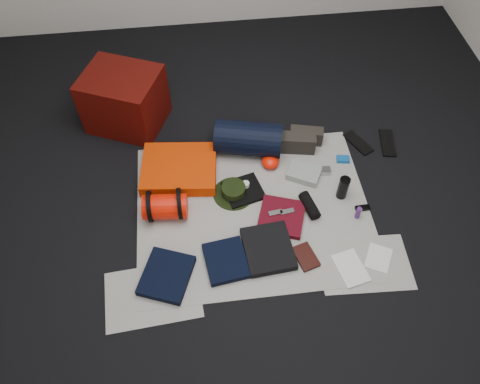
{
  "coord_description": "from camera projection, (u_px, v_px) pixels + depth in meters",
  "views": [
    {
      "loc": [
        -0.31,
        -1.8,
        2.69
      ],
      "look_at": [
        -0.08,
        0.09,
        0.1
      ],
      "focal_mm": 35.0,
      "sensor_mm": 36.0,
      "label": 1
    }
  ],
  "objects": [
    {
      "name": "water_bottle",
      "position": [
        343.0,
        188.0,
        3.24
      ],
      "size": [
        0.09,
        0.09,
        0.19
      ],
      "primitive_type": "cylinder",
      "rotation": [
        0.0,
        0.0,
        0.17
      ],
      "color": "black",
      "rests_on": "newspaper_mat"
    },
    {
      "name": "first_aid_pouch",
      "position": [
        304.0,
        173.0,
        3.4
      ],
      "size": [
        0.28,
        0.26,
        0.06
      ],
      "primitive_type": "cube",
      "rotation": [
        0.0,
        0.0,
        -0.5
      ],
      "color": "gray",
      "rests_on": "newspaper_mat"
    },
    {
      "name": "trousers_charcoal",
      "position": [
        268.0,
        249.0,
        3.03
      ],
      "size": [
        0.33,
        0.37,
        0.05
      ],
      "primitive_type": "cube",
      "rotation": [
        0.0,
        0.0,
        0.08
      ],
      "color": "black",
      "rests_on": "newspaper_mat"
    },
    {
      "name": "map_booklet",
      "position": [
        351.0,
        268.0,
        2.97
      ],
      "size": [
        0.21,
        0.27,
        0.01
      ],
      "primitive_type": "cube",
      "rotation": [
        0.0,
        0.0,
        0.22
      ],
      "color": "silver",
      "rests_on": "newspaper_mat"
    },
    {
      "name": "energy_bar_a",
      "position": [
        275.0,
        213.0,
        3.17
      ],
      "size": [
        0.1,
        0.05,
        0.01
      ],
      "primitive_type": "cube",
      "rotation": [
        0.0,
        0.0,
        0.14
      ],
      "color": "#A2A2A6",
      "rests_on": "red_shirt"
    },
    {
      "name": "paperback_book",
      "position": [
        306.0,
        257.0,
        3.01
      ],
      "size": [
        0.17,
        0.21,
        0.03
      ],
      "primitive_type": "cube",
      "rotation": [
        0.0,
        0.0,
        0.29
      ],
      "color": "black",
      "rests_on": "newspaper_mat"
    },
    {
      "name": "red_cabinet",
      "position": [
        124.0,
        100.0,
        3.58
      ],
      "size": [
        0.68,
        0.63,
        0.45
      ],
      "primitive_type": "cube",
      "rotation": [
        0.0,
        0.0,
        -0.41
      ],
      "color": "#4B0905",
      "rests_on": "floor"
    },
    {
      "name": "speaker",
      "position": [
        310.0,
        206.0,
        3.21
      ],
      "size": [
        0.12,
        0.21,
        0.08
      ],
      "primitive_type": "cylinder",
      "rotation": [
        1.57,
        0.0,
        0.24
      ],
      "color": "black",
      "rests_on": "newspaper_mat"
    },
    {
      "name": "hiking_boot_right",
      "position": [
        306.0,
        136.0,
        3.57
      ],
      "size": [
        0.26,
        0.15,
        0.12
      ],
      "primitive_type": "cube",
      "rotation": [
        0.0,
        0.0,
        -0.23
      ],
      "color": "#2C2823",
      "rests_on": "newspaper_mat"
    },
    {
      "name": "tape_roll",
      "position": [
        246.0,
        184.0,
        3.32
      ],
      "size": [
        0.05,
        0.05,
        0.04
      ],
      "primitive_type": "cylinder",
      "color": "silver",
      "rests_on": "black_tshirt"
    },
    {
      "name": "map_printout",
      "position": [
        379.0,
        258.0,
        3.01
      ],
      "size": [
        0.22,
        0.24,
        0.01
      ],
      "primitive_type": "cube",
      "rotation": [
        0.0,
        0.0,
        -0.5
      ],
      "color": "silver",
      "rests_on": "newspaper_mat"
    },
    {
      "name": "newspaper_sheet_front_left",
      "position": [
        153.0,
        295.0,
        2.87
      ],
      "size": [
        0.61,
        0.44,
        0.0
      ],
      "primitive_type": "cube",
      "rotation": [
        0.0,
        0.0,
        0.07
      ],
      "color": "beige",
      "rests_on": "floor"
    },
    {
      "name": "orange_stuff_sack",
      "position": [
        270.0,
        162.0,
        3.44
      ],
      "size": [
        0.15,
        0.15,
        0.08
      ],
      "primitive_type": "ellipsoid",
      "rotation": [
        0.0,
        0.0,
        -0.14
      ],
      "color": "#F11704",
      "rests_on": "newspaper_mat"
    },
    {
      "name": "sunglasses",
      "position": [
        362.0,
        208.0,
        3.23
      ],
      "size": [
        0.1,
        0.04,
        0.02
      ],
      "primitive_type": "cube",
      "rotation": [
        0.0,
        0.0,
        0.05
      ],
      "color": "black",
      "rests_on": "newspaper_mat"
    },
    {
      "name": "toiletry_clear",
      "position": [
        359.0,
        213.0,
        3.18
      ],
      "size": [
        0.04,
        0.04,
        0.08
      ],
      "primitive_type": "cylinder",
      "rotation": [
        0.0,
        0.0,
        0.35
      ],
      "color": "#A3A7A3",
      "rests_on": "newspaper_mat"
    },
    {
      "name": "trousers_navy_a",
      "position": [
        167.0,
        275.0,
        2.92
      ],
      "size": [
        0.39,
        0.41,
        0.05
      ],
      "primitive_type": "cube",
      "rotation": [
        0.0,
        0.0,
        -0.37
      ],
      "color": "black",
      "rests_on": "newspaper_mat"
    },
    {
      "name": "flip_flop_right",
      "position": [
        388.0,
        143.0,
        3.61
      ],
      "size": [
        0.15,
        0.29,
        0.02
      ],
      "primitive_type": "cube",
      "rotation": [
        0.0,
        0.0,
        -0.18
      ],
      "color": "black",
      "rests_on": "floor"
    },
    {
      "name": "sack_strap_left",
      "position": [
        150.0,
        206.0,
        3.13
      ],
      "size": [
        0.02,
        0.22,
        0.22
      ],
      "primitive_type": "cylinder",
      "rotation": [
        0.0,
        1.57,
        0.0
      ],
      "color": "black",
      "rests_on": "newspaper_mat"
    },
    {
      "name": "sack_strap_right",
      "position": [
        180.0,
        204.0,
        3.14
      ],
      "size": [
        0.02,
        0.22,
        0.22
      ],
      "primitive_type": "cylinder",
      "rotation": [
        0.0,
        1.57,
        0.0
      ],
      "color": "black",
      "rests_on": "newspaper_mat"
    },
    {
      "name": "floor",
      "position": [
        253.0,
        211.0,
        3.26
      ],
      "size": [
        4.5,
        4.5,
        0.02
      ],
      "primitive_type": "cube",
      "color": "black",
      "rests_on": "ground"
    },
    {
      "name": "boonie_crown",
      "position": [
        233.0,
        190.0,
        3.29
      ],
      "size": [
        0.17,
        0.17,
        0.07
      ],
      "primitive_type": "cylinder",
      "color": "black",
      "rests_on": "boonie_brim"
    },
    {
      "name": "cyan_case",
      "position": [
        343.0,
        159.0,
        3.49
      ],
      "size": [
        0.1,
        0.07,
        0.03
      ],
      "primitive_type": "cube",
      "rotation": [
        0.0,
        0.0,
        -0.17
      ],
      "color": "#1053A0",
      "rests_on": "newspaper_mat"
    },
    {
      "name": "sleeping_pad",
      "position": [
        179.0,
        169.0,
        3.4
      ],
      "size": [
        0.58,
        0.49,
        0.1
      ],
      "primitive_type": "cube",
      "rotation": [
        0.0,
        0.0,
        -0.11
      ],
      "color": "#E23602",
      "rests_on": "newspaper_mat"
    },
    {
      "name": "compact_camera",
      "position": [
        323.0,
        171.0,
        3.42
      ],
      "size": [
        0.11,
        0.07,
        0.04
      ],
      "primitive_type": "cube",
      "rotation": [
        0.0,
        0.0,
        -0.1
      ],
      "color": "#A2A2A6",
      "rests_on": "newspaper_mat"
    },
    {
      "name": "newspaper_mat",
      "position": [
        253.0,
        210.0,
        3.24
      ],
      "size": [
        1.6,
        1.3,
        0.01
      ],
      "primitive_type": "cube",
      "color": "beige",
      "rests_on": "floor"
    },
    {
      "name": "black_tshirt",
      "position": [
        243.0,
        191.0,
        3.32
      ],
      "size": [
        0.31,
        0.3,
        0.03
      ],
      "primitive_type": "cube",
      "rotation": [
        0.0,
        0.0,
        0.26
      ],
      "color": "black",
      "rests_on": "newspaper_mat"
    },
    {
      "name": "boonie_brim",
      "position": [
        234.0,
        194.0,
        3.32
      ],
      "size": [
        0.35,
        0.35,
        0.01
      ],
      "primitive_type": "cylinder",
      "rotation": [
        0.0,
        0.0,
        0.21
      ],
      "color": "black",
      "rests_on": "newspaper_mat"
    },
    {
      "name": "hiking_boot_left",
      "position": [
        296.0,
        143.0,
        3.52
      ],
      "size": [
        0.3,
        0.16,
        0.14
      ],
      "primitive_type": "cube",
      "rotation": [
        0.0,
        0.0,
        -0.18
      ],
      "color": "#2C2823",
      "rests_on": "newspaper_mat"
    },
    {
      "name": "trousers_navy_b",
      "position": [
        226.0,
        261.0,
        2.98
      ],
      "size": [
        0.29,
        0.33,
        0.05
      ],
      "primitive_type": "cube",
      "rotation": [
        0.0,
        0.0,
        0.13
      ],
      "color": "black",
      "rests_on": "newspaper_mat"
    },
    {
      "name": "flip_flop_left",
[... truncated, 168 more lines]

